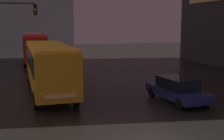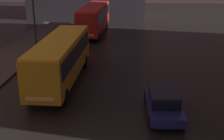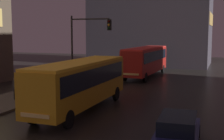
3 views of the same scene
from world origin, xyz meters
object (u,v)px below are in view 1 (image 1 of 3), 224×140
car_taxi (177,89)px  traffic_light_main (7,26)px  bus_near (49,63)px  bus_far (34,45)px

car_taxi → traffic_light_main: (-9.43, 10.71, 3.67)m
bus_near → bus_far: bus_far is taller
traffic_light_main → car_taxi: bearing=-48.6°
car_taxi → traffic_light_main: traffic_light_main is taller
bus_far → car_taxi: bus_far is taller
bus_far → car_taxi: size_ratio=2.39×
bus_far → traffic_light_main: size_ratio=1.71×
bus_near → car_taxi: size_ratio=2.24×
car_taxi → traffic_light_main: size_ratio=0.72×
car_taxi → bus_near: bearing=-36.5°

